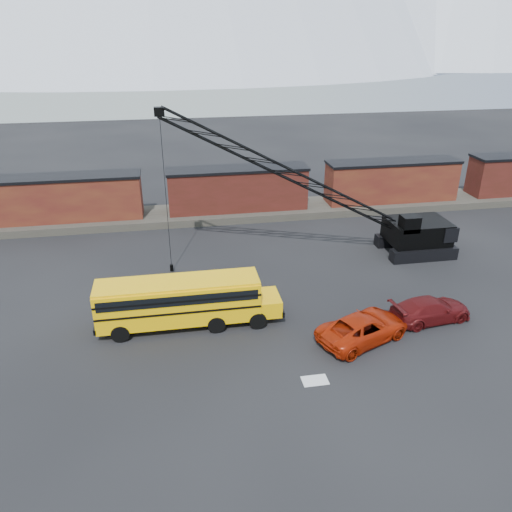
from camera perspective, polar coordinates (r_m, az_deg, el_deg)
The scene contains 10 objects.
ground at distance 30.83m, azimuth 3.76°, elevation -9.50°, with size 160.00×160.00×0.00m, color black.
gravel_berm at distance 50.05m, azimuth -2.06°, elevation 5.05°, with size 120.00×5.00×0.70m, color #4D493F.
boxcar_west_near at distance 49.82m, azimuth -20.76°, elevation 6.25°, with size 13.70×3.10×4.17m.
boxcar_mid at distance 49.28m, azimuth -2.10°, elevation 7.69°, with size 13.70×3.10×4.17m.
boxcar_east_near at distance 53.73m, azimuth 15.23°, elevation 8.30°, with size 13.70×3.10×4.17m.
snow_patch at distance 27.85m, azimuth 6.75°, elevation -13.94°, with size 1.40×0.90×0.02m, color silver.
school_bus at distance 31.50m, azimuth -8.20°, elevation -5.05°, with size 11.65×2.65×3.19m.
red_pickup at distance 31.01m, azimuth 12.17°, elevation -8.02°, with size 2.75×5.96×1.66m, color #AB2108.
maroon_suv at distance 34.09m, azimuth 19.31°, elevation -5.80°, with size 2.19×5.39×1.57m, color #510E10.
crawler_crane at distance 38.35m, azimuth 5.84°, elevation 8.38°, with size 23.43×4.20×12.57m.
Camera 1 is at (-6.33, -24.61, 17.45)m, focal length 35.00 mm.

